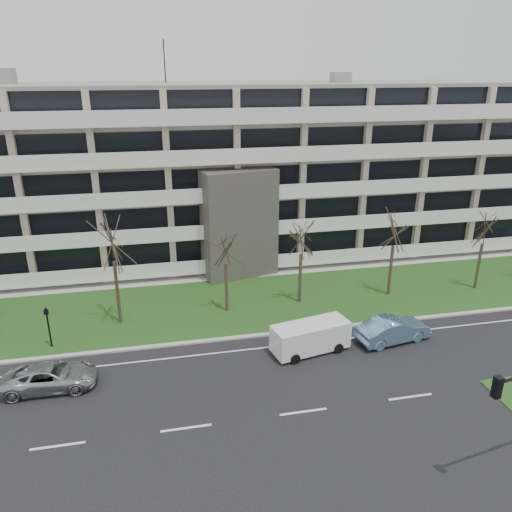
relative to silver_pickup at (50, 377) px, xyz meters
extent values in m
plane|color=black|center=(13.01, -4.87, -0.70)|extent=(160.00, 160.00, 0.00)
cube|color=#244E1A|center=(13.01, 8.13, -0.67)|extent=(90.00, 10.00, 0.06)
cube|color=#B2B2AD|center=(13.01, 3.13, -0.64)|extent=(90.00, 0.35, 0.12)
cube|color=#B2B2AD|center=(13.01, 13.63, -0.66)|extent=(90.00, 2.00, 0.08)
cube|color=white|center=(13.01, 1.63, -0.69)|extent=(90.00, 0.12, 0.01)
cube|color=beige|center=(13.01, 20.63, 6.80)|extent=(60.00, 12.00, 15.00)
cube|color=gray|center=(13.01, 20.63, 14.45)|extent=(60.50, 12.50, 0.30)
cube|color=#4C4742|center=(13.01, 13.63, 3.80)|extent=(6.39, 3.69, 9.00)
cube|color=black|center=(13.01, 13.43, 1.30)|extent=(4.92, 1.19, 3.50)
cube|color=gray|center=(-4.99, 20.63, 15.20)|extent=(2.00, 2.00, 1.20)
cylinder|color=black|center=(8.01, 20.63, 16.30)|extent=(0.10, 0.10, 3.50)
cube|color=black|center=(13.01, 14.61, 1.40)|extent=(58.00, 0.10, 1.80)
cube|color=white|center=(13.01, 13.93, -0.10)|extent=(58.00, 1.40, 0.22)
cube|color=white|center=(13.01, 13.28, 0.50)|extent=(58.00, 0.08, 1.00)
cube|color=black|center=(13.01, 14.61, 4.40)|extent=(58.00, 0.10, 1.80)
cube|color=white|center=(13.01, 13.93, 2.90)|extent=(58.00, 1.40, 0.22)
cube|color=white|center=(13.01, 13.28, 3.50)|extent=(58.00, 0.08, 1.00)
cube|color=black|center=(13.01, 14.61, 7.40)|extent=(58.00, 0.10, 1.80)
cube|color=white|center=(13.01, 13.93, 5.90)|extent=(58.00, 1.40, 0.22)
cube|color=white|center=(13.01, 13.28, 6.50)|extent=(58.00, 0.08, 1.00)
cube|color=black|center=(13.01, 14.61, 10.40)|extent=(58.00, 0.10, 1.80)
cube|color=white|center=(13.01, 13.93, 8.90)|extent=(58.00, 1.40, 0.22)
cube|color=white|center=(13.01, 13.28, 9.50)|extent=(58.00, 0.08, 1.00)
cube|color=black|center=(13.01, 14.61, 13.40)|extent=(58.00, 0.10, 1.80)
cube|color=white|center=(13.01, 13.93, 11.90)|extent=(58.00, 1.40, 0.22)
cube|color=white|center=(13.01, 13.28, 12.50)|extent=(58.00, 0.08, 1.00)
imported|color=#A3A5AA|center=(0.00, 0.00, 0.00)|extent=(5.06, 2.40, 1.39)
imported|color=#71A0C3|center=(20.71, 0.77, 0.10)|extent=(5.08, 2.51, 1.60)
cube|color=white|center=(15.13, 0.70, 0.33)|extent=(5.07, 2.72, 1.69)
cube|color=black|center=(15.13, 0.70, 0.82)|extent=(4.69, 2.52, 0.62)
cube|color=white|center=(17.36, 1.17, 0.19)|extent=(0.65, 1.72, 1.07)
cylinder|color=black|center=(13.83, -0.47, -0.39)|extent=(0.66, 0.34, 0.62)
cylinder|color=black|center=(13.47, 1.27, -0.39)|extent=(0.66, 0.34, 0.62)
cylinder|color=black|center=(16.80, 0.14, -0.39)|extent=(0.66, 0.34, 0.62)
cylinder|color=black|center=(16.43, 1.88, -0.39)|extent=(0.66, 0.34, 0.62)
cube|color=black|center=(18.66, -11.20, 4.42)|extent=(0.34, 0.34, 0.91)
sphere|color=red|center=(18.66, -11.20, 4.72)|extent=(0.18, 0.18, 0.18)
sphere|color=orange|center=(18.66, -11.20, 4.42)|extent=(0.18, 0.18, 0.18)
sphere|color=green|center=(18.66, -11.20, 4.13)|extent=(0.18, 0.18, 0.18)
cylinder|color=black|center=(-0.72, 4.46, 0.69)|extent=(0.11, 0.11, 2.78)
cube|color=black|center=(-0.72, 4.46, 1.81)|extent=(0.27, 0.21, 0.30)
sphere|color=red|center=(-0.72, 4.46, 1.81)|extent=(0.13, 0.13, 0.13)
cylinder|color=#382B21|center=(3.41, 6.86, 1.59)|extent=(0.24, 0.24, 4.57)
cylinder|color=#382B21|center=(10.89, 7.15, 1.12)|extent=(0.24, 0.24, 3.63)
cylinder|color=#382B21|center=(16.45, 7.45, 1.24)|extent=(0.24, 0.24, 3.88)
cylinder|color=#382B21|center=(23.57, 7.27, 1.31)|extent=(0.24, 0.24, 4.02)
cylinder|color=#382B21|center=(30.90, 6.94, 1.19)|extent=(0.24, 0.24, 3.78)
camera|label=1|loc=(6.28, -25.01, 15.96)|focal=35.00mm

